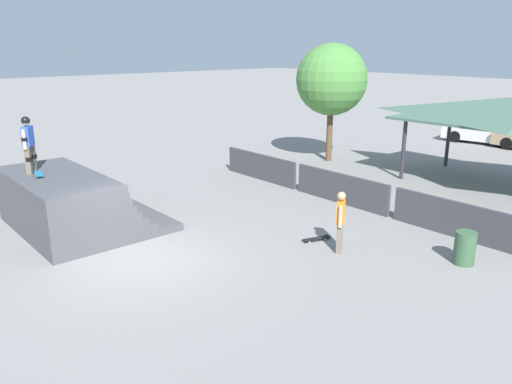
# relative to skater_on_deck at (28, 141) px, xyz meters

# --- Properties ---
(ground_plane) EXTENTS (160.00, 160.00, 0.00)m
(ground_plane) POSITION_rel_skater_on_deck_xyz_m (4.36, 1.16, -2.65)
(ground_plane) COLOR gray
(quarter_pipe_ramp) EXTENTS (4.65, 3.85, 1.70)m
(quarter_pipe_ramp) POSITION_rel_skater_on_deck_xyz_m (0.81, 0.69, -1.89)
(quarter_pipe_ramp) COLOR #4C4C51
(quarter_pipe_ramp) RESTS_ON ground
(skater_on_deck) EXTENTS (0.65, 0.55, 1.66)m
(skater_on_deck) POSITION_rel_skater_on_deck_xyz_m (0.00, 0.00, 0.00)
(skater_on_deck) COLOR #6B6051
(skater_on_deck) RESTS_ON quarter_pipe_ramp
(skateboard_on_deck) EXTENTS (0.79, 0.37, 0.09)m
(skateboard_on_deck) POSITION_rel_skater_on_deck_xyz_m (0.54, 0.01, -0.89)
(skateboard_on_deck) COLOR silver
(skateboard_on_deck) RESTS_ON quarter_pipe_ramp
(bystander_walking) EXTENTS (0.49, 0.59, 1.64)m
(bystander_walking) POSITION_rel_skater_on_deck_xyz_m (7.17, 5.49, -1.73)
(bystander_walking) COLOR #6B6051
(bystander_walking) RESTS_ON ground
(skateboard_on_ground) EXTENTS (0.44, 0.86, 0.09)m
(skateboard_on_ground) POSITION_rel_skater_on_deck_xyz_m (6.30, 5.58, -2.59)
(skateboard_on_ground) COLOR silver
(skateboard_on_ground) RESTS_ON ground
(barrier_fence) EXTENTS (12.43, 0.12, 1.05)m
(barrier_fence) POSITION_rel_skater_on_deck_xyz_m (4.45, 8.79, -2.12)
(barrier_fence) COLOR #3D3D42
(barrier_fence) RESTS_ON ground
(tree_beside_pavilion) EXTENTS (3.26, 3.26, 5.42)m
(tree_beside_pavilion) POSITION_rel_skater_on_deck_xyz_m (-0.26, 13.53, 1.13)
(tree_beside_pavilion) COLOR brown
(tree_beside_pavilion) RESTS_ON ground
(trash_bin) EXTENTS (0.52, 0.52, 0.85)m
(trash_bin) POSITION_rel_skater_on_deck_xyz_m (9.77, 7.22, -2.22)
(trash_bin) COLOR #385B3D
(trash_bin) RESTS_ON ground
(parked_car_white) EXTENTS (4.25, 2.25, 1.27)m
(parked_car_white) POSITION_rel_skater_on_deck_xyz_m (2.36, 23.50, -2.05)
(parked_car_white) COLOR silver
(parked_car_white) RESTS_ON ground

